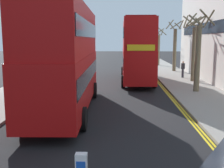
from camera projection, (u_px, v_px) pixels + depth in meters
sidewalk_right at (206, 98)px, 18.01m from camera, size 4.00×80.00×0.14m
sidewalk_left at (10, 97)px, 18.45m from camera, size 4.00×80.00×0.14m
kerb_line_outer at (180, 106)px, 16.12m from camera, size 0.10×56.00×0.01m
kerb_line_inner at (178, 106)px, 16.12m from camera, size 0.10×56.00×0.01m
double_decker_bus_away at (66, 55)px, 14.72m from camera, size 3.00×10.87×5.64m
double_decker_bus_oncoming at (137, 49)px, 25.15m from camera, size 2.81×10.81×5.64m
pedestrian_far at (183, 69)px, 27.29m from camera, size 0.34×0.22×1.62m
street_tree_near at (175, 47)px, 32.82m from camera, size 2.01×1.91×6.10m
street_tree_mid at (193, 48)px, 24.70m from camera, size 2.00×2.15×5.92m
street_tree_far at (158, 48)px, 40.32m from camera, size 2.10×1.96×5.47m
street_tree_distant at (198, 54)px, 19.75m from camera, size 1.99×2.00×5.76m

